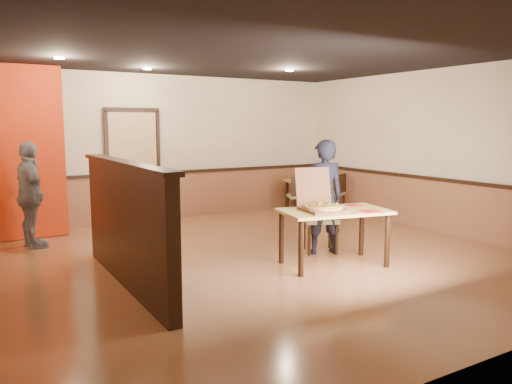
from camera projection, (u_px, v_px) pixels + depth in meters
floor at (265, 258)px, 6.99m from camera, size 7.00×7.00×0.00m
ceiling at (266, 52)px, 6.61m from camera, size 7.00×7.00×0.00m
wall_back at (172, 148)px, 9.79m from camera, size 7.00×0.00×7.00m
wall_right at (439, 151)px, 8.56m from camera, size 0.00×7.00×7.00m
wainscot_back at (174, 196)px, 9.89m from camera, size 7.00×0.04×0.90m
chair_rail_back at (174, 172)px, 9.81m from camera, size 7.00×0.06×0.06m
wainscot_right at (435, 206)px, 8.67m from camera, size 0.04×7.00×0.90m
chair_rail_right at (436, 179)px, 8.60m from camera, size 0.06×7.00×0.06m
back_door at (133, 167)px, 9.40m from camera, size 0.90×0.06×2.10m
booth_partition at (126, 223)px, 5.71m from camera, size 0.20×3.10×1.44m
red_accent_panel at (11, 153)px, 7.90m from camera, size 1.60×0.20×2.78m
spot_a at (59, 58)px, 6.99m from camera, size 0.14×0.14×0.02m
spot_b at (147, 69)px, 8.35m from camera, size 0.14×0.14×0.02m
spot_c at (289, 70)px, 8.60m from camera, size 0.14×0.14×0.02m
main_table at (334, 218)px, 6.54m from camera, size 1.52×1.05×0.74m
diner_chair at (319, 215)px, 7.32m from camera, size 0.64×0.64×0.97m
side_chair_left at (299, 195)px, 10.01m from camera, size 0.54×0.54×0.83m
side_chair_right at (336, 191)px, 10.49m from camera, size 0.55×0.55×0.83m
side_table at (301, 188)px, 10.76m from camera, size 0.75×0.75×0.66m
diner at (323, 197)px, 7.14m from camera, size 0.70×0.57×1.64m
passerby at (31, 195)px, 7.44m from camera, size 0.55×1.00×1.61m
pizza_box at (322, 205)px, 6.46m from camera, size 0.60×0.67×0.54m
pizza at (324, 207)px, 6.41m from camera, size 0.57×0.57×0.03m
napkin_near at (371, 211)px, 6.39m from camera, size 0.30×0.30×0.01m
napkin_far at (354, 205)px, 6.87m from camera, size 0.21×0.21×0.01m
condiment at (303, 176)px, 10.87m from camera, size 0.06×0.06×0.15m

